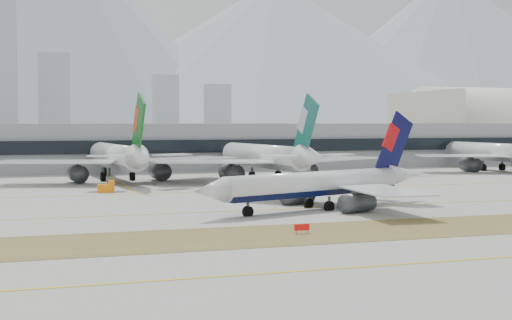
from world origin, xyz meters
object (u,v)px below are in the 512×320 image
object	(u,v)px
taxiing_airliner	(322,185)
terminal	(166,146)
widebody_cathay	(267,158)
widebody_china_air	(495,153)
widebody_eva	(118,158)

from	to	relation	value
taxiing_airliner	terminal	distance (m)	121.53
taxiing_airliner	widebody_cathay	bearing A→B (deg)	-119.30
widebody_cathay	terminal	distance (m)	61.71
widebody_cathay	widebody_china_air	size ratio (longest dim) A/B	1.07
widebody_cathay	widebody_china_air	distance (m)	81.95
terminal	widebody_china_air	bearing A→B (deg)	-25.28
widebody_cathay	terminal	xyz separation A→B (m)	(-16.04, 59.56, 1.55)
taxiing_airliner	terminal	xyz separation A→B (m)	(-5.71, 121.35, 3.23)
widebody_cathay	widebody_china_air	bearing A→B (deg)	-86.61
terminal	widebody_eva	bearing A→B (deg)	-113.40
widebody_china_air	taxiing_airliner	bearing A→B (deg)	129.23
widebody_eva	terminal	distance (m)	54.36
widebody_eva	widebody_china_air	xyz separation A→B (m)	(118.39, 4.16, -0.46)
taxiing_airliner	widebody_eva	xyz separation A→B (m)	(-27.29, 71.48, 1.74)
widebody_eva	widebody_cathay	world-z (taller)	widebody_eva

